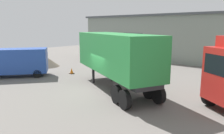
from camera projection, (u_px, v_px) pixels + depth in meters
ground_plane at (98, 90)px, 15.42m from camera, size 60.00×60.00×0.00m
warehouse_building at (191, 38)px, 27.71m from camera, size 31.61×6.64×5.99m
container_trailer_green at (115, 55)px, 15.10m from camera, size 9.19×6.20×3.96m
delivery_van_blue at (14, 62)px, 19.37m from camera, size 4.97×5.56×2.50m
gravel_pile at (46, 61)px, 24.45m from camera, size 2.98×2.98×1.14m
traffic_cone at (72, 71)px, 20.76m from camera, size 0.40×0.40×0.55m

